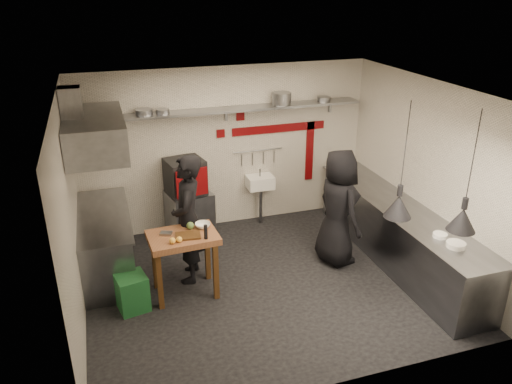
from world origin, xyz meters
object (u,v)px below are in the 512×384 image
object	(u,v)px
prep_table	(185,264)
green_bin	(132,292)
combi_oven	(185,176)
chef_left	(188,219)
oven_stand	(190,214)
chef_right	(338,208)

from	to	relation	value
prep_table	green_bin	bearing A→B (deg)	-171.47
green_bin	prep_table	size ratio (longest dim) A/B	0.54
combi_oven	green_bin	distance (m)	2.30
prep_table	chef_left	distance (m)	0.63
oven_stand	combi_oven	size ratio (longest dim) A/B	1.37
green_bin	chef_right	size ratio (longest dim) A/B	0.27
combi_oven	chef_left	distance (m)	1.34
prep_table	chef_right	world-z (taller)	chef_right
oven_stand	prep_table	bearing A→B (deg)	-113.86
green_bin	chef_right	world-z (taller)	chef_right
chef_left	chef_right	xyz separation A→B (m)	(2.25, -0.21, -0.04)
oven_stand	chef_left	size ratio (longest dim) A/B	0.42
combi_oven	chef_left	world-z (taller)	chef_left
oven_stand	chef_left	xyz separation A→B (m)	(-0.25, -1.30, 0.55)
combi_oven	chef_right	size ratio (longest dim) A/B	0.32
prep_table	chef_left	xyz separation A→B (m)	(0.14, 0.37, 0.49)
oven_stand	green_bin	size ratio (longest dim) A/B	1.60
combi_oven	green_bin	xyz separation A→B (m)	(-1.09, -1.84, -0.84)
oven_stand	chef_right	distance (m)	2.56
prep_table	chef_right	size ratio (longest dim) A/B	0.51
oven_stand	combi_oven	xyz separation A→B (m)	(-0.04, 0.01, 0.69)
oven_stand	prep_table	distance (m)	1.72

